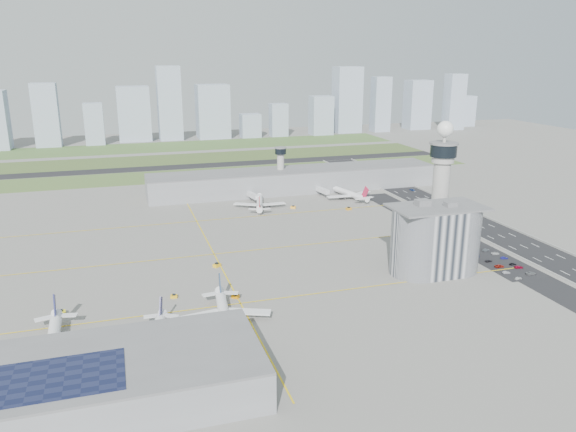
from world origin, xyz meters
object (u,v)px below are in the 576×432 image
object	(u,v)px
airplane_far_b	(349,190)
airplane_near_b	(152,332)
airplane_near_c	(224,308)
car_lot_5	(469,251)
car_lot_8	(513,264)
tug_3	(217,265)
jet_bridge_far_0	(249,195)
car_lot_11	(486,250)
tug_2	(235,296)
car_lot_7	(519,267)
car_lot_1	(506,272)
car_hw_2	(412,190)
secondary_tower	(281,165)
jet_bridge_near_1	(131,351)
tug_0	(61,312)
admin_building	(435,239)
car_hw_1	(469,220)
jet_bridge_near_2	(223,338)
car_lot_4	(476,256)
car_lot_9	(504,258)
car_lot_10	(495,253)
car_lot_2	(499,266)
tug_5	(349,208)
car_lot_0	(518,278)
car_lot_6	(531,273)
car_hw_4	(362,175)
jet_bridge_near_0	(31,366)
tug_1	(174,296)
control_tower	(441,180)
tug_4	(293,207)
car_lot_3	(489,261)
airplane_far_a	(259,199)
airplane_near_a	(52,334)

from	to	relation	value
airplane_far_b	airplane_near_b	bearing A→B (deg)	126.79
airplane_near_c	car_lot_5	size ratio (longest dim) A/B	10.80
airplane_far_b	car_lot_8	xyz separation A→B (m)	(23.12, -141.65, -5.25)
car_lot_8	tug_3	bearing A→B (deg)	78.14
jet_bridge_far_0	car_lot_11	distance (m)	164.76
tug_2	car_lot_7	world-z (taller)	tug_2
car_lot_1	car_hw_2	xyz separation A→B (m)	(39.65, 156.14, 0.07)
secondary_tower	jet_bridge_near_1	distance (m)	239.88
tug_0	car_lot_5	size ratio (longest dim) A/B	0.87
admin_building	car_lot_5	distance (m)	37.83
car_hw_1	car_hw_2	distance (m)	79.45
jet_bridge_near_2	car_lot_4	xyz separation A→B (m)	(134.90, 48.89, -2.21)
car_lot_9	car_lot_10	bearing A→B (deg)	6.49
car_lot_2	car_lot_10	size ratio (longest dim) A/B	1.18
tug_5	tug_3	bearing A→B (deg)	117.27
car_lot_0	car_lot_7	world-z (taller)	car_lot_0
car_lot_6	car_hw_4	xyz separation A→B (m)	(16.09, 219.11, 0.02)
tug_3	car_lot_10	xyz separation A→B (m)	(135.24, -24.18, -0.43)
car_lot_8	car_hw_1	size ratio (longest dim) A/B	0.88
secondary_tower	jet_bridge_near_0	size ratio (longest dim) A/B	2.28
jet_bridge_far_0	car_lot_5	size ratio (longest dim) A/B	3.59
admin_building	car_lot_5	world-z (taller)	admin_building
airplane_near_c	jet_bridge_near_2	distance (m)	17.31
tug_1	admin_building	bearing A→B (deg)	99.19
car_lot_2	tug_2	bearing A→B (deg)	87.39
control_tower	car_lot_5	world-z (taller)	control_tower
tug_4	car_lot_4	distance (m)	126.84
car_lot_3	car_lot_10	xyz separation A→B (m)	(9.85, 8.10, -0.02)
car_lot_9	car_lot_2	bearing A→B (deg)	140.91
car_lot_5	car_lot_8	size ratio (longest dim) A/B	1.16
car_lot_10	tug_3	bearing A→B (deg)	87.18
tug_0	car_lot_5	world-z (taller)	tug_0
jet_bridge_near_2	car_lot_11	xyz separation A→B (m)	(145.03, 55.03, -2.23)
jet_bridge_far_0	car_hw_2	size ratio (longest dim) A/B	3.09
tug_2	airplane_far_a	bearing A→B (deg)	-159.45
jet_bridge_near_0	car_lot_5	bearing A→B (deg)	-64.16
tug_3	car_hw_4	world-z (taller)	tug_3
jet_bridge_near_0	control_tower	bearing A→B (deg)	-59.55
jet_bridge_near_0	car_hw_4	distance (m)	327.12
car_lot_1	tug_5	bearing A→B (deg)	19.36
car_lot_3	airplane_near_c	bearing A→B (deg)	92.08
tug_4	car_lot_5	world-z (taller)	tug_4
car_lot_1	tug_2	bearing A→B (deg)	92.69
jet_bridge_near_2	car_lot_0	distance (m)	136.88
jet_bridge_near_0	tug_2	xyz separation A→B (m)	(72.21, 36.82, -2.00)
tug_5	car_hw_1	size ratio (longest dim) A/B	0.88
airplane_near_a	car_lot_2	size ratio (longest dim) A/B	9.21
tug_4	car_lot_0	distance (m)	154.18
control_tower	jet_bridge_far_0	world-z (taller)	control_tower
tug_2	car_lot_4	distance (m)	123.27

